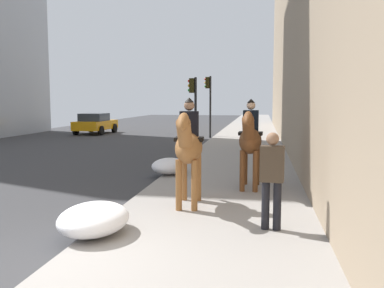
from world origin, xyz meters
TOP-DOWN VIEW (x-y plane):
  - sidewalk_slab at (0.00, -2.00)m, footprint 120.00×4.01m
  - mounted_horse_near at (3.52, -1.41)m, footprint 2.15×0.65m
  - mounted_horse_far at (5.53, -2.64)m, footprint 2.15×0.62m
  - pedestrian_greeting at (2.13, -3.10)m, footprint 0.30×0.43m
  - car_near_lane at (22.85, 8.53)m, footprint 3.93×2.13m
  - traffic_light_near_curb at (15.07, 0.33)m, footprint 0.20×0.44m
  - traffic_light_far_curb at (20.99, 0.31)m, footprint 0.20×0.44m
  - snow_pile_near at (1.41, -0.15)m, footprint 1.49×1.15m
  - snow_pile_far at (7.33, -0.15)m, footprint 1.38×1.06m

SIDE VIEW (x-z plane):
  - sidewalk_slab at x=0.00m, z-range 0.00..0.12m
  - snow_pile_far at x=7.33m, z-range 0.12..0.60m
  - snow_pile_near at x=1.41m, z-range 0.12..0.64m
  - car_near_lane at x=22.85m, z-range 0.02..1.46m
  - pedestrian_greeting at x=2.13m, z-range 0.25..1.95m
  - mounted_horse_far at x=5.53m, z-range 0.24..2.52m
  - mounted_horse_near at x=3.52m, z-range 0.25..2.56m
  - traffic_light_near_curb at x=15.07m, z-range 0.61..4.06m
  - traffic_light_far_curb at x=20.99m, z-range 0.65..4.48m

